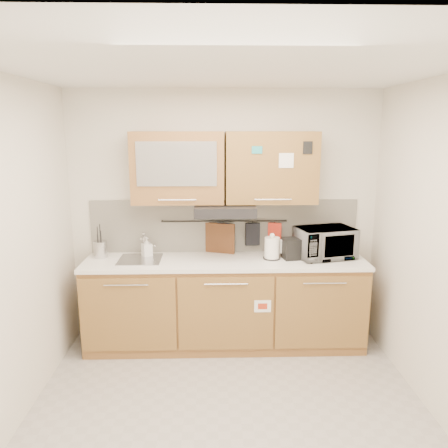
{
  "coord_description": "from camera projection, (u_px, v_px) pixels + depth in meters",
  "views": [
    {
      "loc": [
        -0.12,
        -3.0,
        2.21
      ],
      "look_at": [
        -0.01,
        1.05,
        1.32
      ],
      "focal_mm": 35.0,
      "sensor_mm": 36.0,
      "label": 1
    }
  ],
  "objects": [
    {
      "name": "cutting_board",
      "position": [
        220.0,
        241.0,
        4.59
      ],
      "size": [
        0.31,
        0.12,
        0.39
      ],
      "primitive_type": "cube",
      "rotation": [
        0.0,
        0.0,
        -0.33
      ],
      "color": "brown",
      "rests_on": "utensil_rail"
    },
    {
      "name": "upper_cabinets",
      "position": [
        224.0,
        167.0,
        4.31
      ],
      "size": [
        1.82,
        0.37,
        0.7
      ],
      "color": "olive",
      "rests_on": "wall_back"
    },
    {
      "name": "countertop",
      "position": [
        225.0,
        262.0,
        4.38
      ],
      "size": [
        2.82,
        0.62,
        0.04
      ],
      "primitive_type": "cube",
      "color": "white",
      "rests_on": "base_cabinet"
    },
    {
      "name": "kettle",
      "position": [
        272.0,
        249.0,
        4.38
      ],
      "size": [
        0.2,
        0.19,
        0.27
      ],
      "rotation": [
        0.0,
        0.0,
        0.33
      ],
      "color": "white",
      "rests_on": "countertop"
    },
    {
      "name": "backsplash",
      "position": [
        224.0,
        226.0,
        4.61
      ],
      "size": [
        2.8,
        0.02,
        0.56
      ],
      "primitive_type": "cube",
      "color": "silver",
      "rests_on": "countertop"
    },
    {
      "name": "wall_back",
      "position": [
        224.0,
        216.0,
        4.6
      ],
      "size": [
        3.2,
        0.0,
        3.2
      ],
      "primitive_type": "plane",
      "rotation": [
        1.57,
        0.0,
        0.0
      ],
      "color": "silver",
      "rests_on": "ground"
    },
    {
      "name": "microwave",
      "position": [
        325.0,
        243.0,
        4.42
      ],
      "size": [
        0.63,
        0.51,
        0.31
      ],
      "primitive_type": "imported",
      "rotation": [
        0.0,
        0.0,
        0.26
      ],
      "color": "#999999",
      "rests_on": "countertop"
    },
    {
      "name": "sink",
      "position": [
        140.0,
        259.0,
        4.37
      ],
      "size": [
        0.42,
        0.4,
        0.26
      ],
      "color": "silver",
      "rests_on": "countertop"
    },
    {
      "name": "wall_left",
      "position": [
        5.0,
        260.0,
        3.09
      ],
      "size": [
        0.0,
        3.0,
        3.0
      ],
      "primitive_type": "plane",
      "rotation": [
        1.57,
        0.0,
        1.57
      ],
      "color": "silver",
      "rests_on": "ground"
    },
    {
      "name": "oven_mitt",
      "position": [
        223.0,
        233.0,
        4.57
      ],
      "size": [
        0.13,
        0.07,
        0.22
      ],
      "primitive_type": "cube",
      "rotation": [
        0.0,
        0.0,
        -0.32
      ],
      "color": "#204B95",
      "rests_on": "utensil_rail"
    },
    {
      "name": "floor",
      "position": [
        229.0,
        417.0,
        3.41
      ],
      "size": [
        3.2,
        3.2,
        0.0
      ],
      "primitive_type": "plane",
      "color": "#9E9993",
      "rests_on": "ground"
    },
    {
      "name": "base_cabinet",
      "position": [
        225.0,
        307.0,
        4.49
      ],
      "size": [
        2.8,
        0.64,
        0.88
      ],
      "color": "olive",
      "rests_on": "floor"
    },
    {
      "name": "soap_bottle",
      "position": [
        147.0,
        247.0,
        4.46
      ],
      "size": [
        0.13,
        0.13,
        0.2
      ],
      "primitive_type": "imported",
      "rotation": [
        0.0,
        0.0,
        0.52
      ],
      "color": "#999999",
      "rests_on": "countertop"
    },
    {
      "name": "utensil_crock",
      "position": [
        100.0,
        249.0,
        4.44
      ],
      "size": [
        0.17,
        0.17,
        0.34
      ],
      "rotation": [
        0.0,
        0.0,
        0.31
      ],
      "color": "#BABABF",
      "rests_on": "countertop"
    },
    {
      "name": "toaster",
      "position": [
        297.0,
        248.0,
        4.4
      ],
      "size": [
        0.3,
        0.21,
        0.21
      ],
      "rotation": [
        0.0,
        0.0,
        0.17
      ],
      "color": "black",
      "rests_on": "countertop"
    },
    {
      "name": "dark_pouch",
      "position": [
        253.0,
        234.0,
        4.58
      ],
      "size": [
        0.15,
        0.05,
        0.24
      ],
      "primitive_type": "cube",
      "rotation": [
        0.0,
        0.0,
        0.07
      ],
      "color": "black",
      "rests_on": "utensil_rail"
    },
    {
      "name": "ceiling",
      "position": [
        230.0,
        67.0,
        2.85
      ],
      "size": [
        3.2,
        3.2,
        0.0
      ],
      "primitive_type": "plane",
      "rotation": [
        3.14,
        0.0,
        0.0
      ],
      "color": "white",
      "rests_on": "wall_back"
    },
    {
      "name": "range_hood",
      "position": [
        225.0,
        210.0,
        4.33
      ],
      "size": [
        0.6,
        0.46,
        0.1
      ],
      "primitive_type": "cube",
      "color": "black",
      "rests_on": "upper_cabinets"
    },
    {
      "name": "pot_holder",
      "position": [
        275.0,
        231.0,
        4.58
      ],
      "size": [
        0.14,
        0.05,
        0.17
      ],
      "primitive_type": "cube",
      "rotation": [
        0.0,
        0.0,
        -0.24
      ],
      "color": "red",
      "rests_on": "utensil_rail"
    },
    {
      "name": "utensil_rail",
      "position": [
        224.0,
        221.0,
        4.56
      ],
      "size": [
        1.3,
        0.02,
        0.02
      ],
      "primitive_type": "cylinder",
      "rotation": [
        0.0,
        1.57,
        0.0
      ],
      "color": "black",
      "rests_on": "backsplash"
    }
  ]
}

